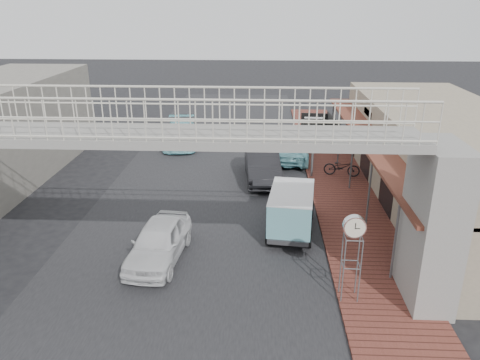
# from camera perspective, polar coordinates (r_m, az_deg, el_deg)

# --- Properties ---
(ground) EXTENTS (120.00, 120.00, 0.00)m
(ground) POSITION_cam_1_polar(r_m,az_deg,el_deg) (18.84, -5.41, -6.52)
(ground) COLOR black
(ground) RESTS_ON ground
(road_strip) EXTENTS (10.00, 60.00, 0.01)m
(road_strip) POSITION_cam_1_polar(r_m,az_deg,el_deg) (18.84, -5.41, -6.51)
(road_strip) COLOR black
(road_strip) RESTS_ON ground
(sidewalk) EXTENTS (3.00, 40.00, 0.10)m
(sidewalk) POSITION_cam_1_polar(r_m,az_deg,el_deg) (21.70, 13.00, -3.01)
(sidewalk) COLOR brown
(sidewalk) RESTS_ON ground
(shophouse_row) EXTENTS (7.20, 18.00, 4.00)m
(shophouse_row) POSITION_cam_1_polar(r_m,az_deg,el_deg) (23.16, 23.93, 2.40)
(shophouse_row) COLOR gray
(shophouse_row) RESTS_ON ground
(footbridge) EXTENTS (16.40, 2.40, 6.34)m
(footbridge) POSITION_cam_1_polar(r_m,az_deg,el_deg) (13.92, -8.10, -2.43)
(footbridge) COLOR gray
(footbridge) RESTS_ON ground
(white_hatchback) EXTENTS (2.02, 4.25, 1.40)m
(white_hatchback) POSITION_cam_1_polar(r_m,az_deg,el_deg) (16.94, -9.88, -7.41)
(white_hatchback) COLOR silver
(white_hatchback) RESTS_ON ground
(dark_sedan) EXTENTS (2.07, 4.90, 1.57)m
(dark_sedan) POSITION_cam_1_polar(r_m,az_deg,el_deg) (24.13, 2.76, 1.85)
(dark_sedan) COLOR black
(dark_sedan) RESTS_ON ground
(angkot_curb) EXTENTS (2.66, 5.00, 1.34)m
(angkot_curb) POSITION_cam_1_polar(r_m,az_deg,el_deg) (27.47, 6.09, 3.88)
(angkot_curb) COLOR #6AAEB8
(angkot_curb) RESTS_ON ground
(angkot_far) EXTENTS (2.63, 5.25, 1.46)m
(angkot_far) POSITION_cam_1_polar(r_m,az_deg,el_deg) (30.45, -7.29, 5.64)
(angkot_far) COLOR #7DCFDA
(angkot_far) RESTS_ON ground
(angkot_van) EXTENTS (2.09, 3.87, 1.82)m
(angkot_van) POSITION_cam_1_polar(r_m,az_deg,el_deg) (18.57, 6.32, -3.03)
(angkot_van) COLOR black
(angkot_van) RESTS_ON ground
(motorcycle_near) EXTENTS (1.96, 1.03, 0.98)m
(motorcycle_near) POSITION_cam_1_polar(r_m,az_deg,el_deg) (24.99, 12.30, 1.58)
(motorcycle_near) COLOR black
(motorcycle_near) RESTS_ON sidewalk
(motorcycle_far) EXTENTS (1.88, 1.03, 1.09)m
(motorcycle_far) POSITION_cam_1_polar(r_m,az_deg,el_deg) (30.01, 9.25, 5.13)
(motorcycle_far) COLOR black
(motorcycle_far) RESTS_ON sidewalk
(street_clock) EXTENTS (0.68, 0.54, 2.76)m
(street_clock) POSITION_cam_1_polar(r_m,az_deg,el_deg) (14.14, 13.74, -5.99)
(street_clock) COLOR #59595B
(street_clock) RESTS_ON sidewalk
(arrow_sign) EXTENTS (2.03, 1.29, 3.46)m
(arrow_sign) POSITION_cam_1_polar(r_m,az_deg,el_deg) (24.05, 11.10, 6.66)
(arrow_sign) COLOR #59595B
(arrow_sign) RESTS_ON sidewalk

